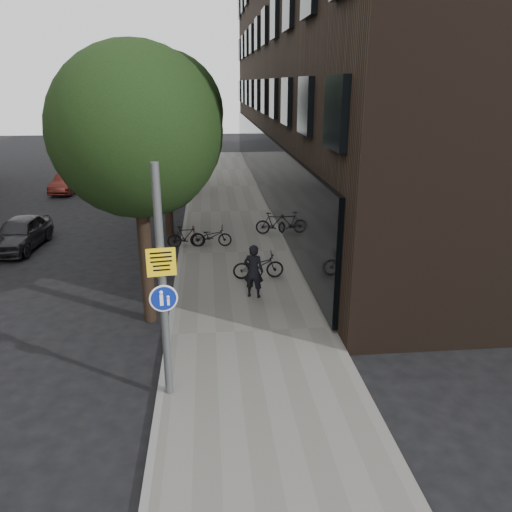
{
  "coord_description": "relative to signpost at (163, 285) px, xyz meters",
  "views": [
    {
      "loc": [
        -0.82,
        -8.68,
        6.45
      ],
      "look_at": [
        0.41,
        4.06,
        2.0
      ],
      "focal_mm": 35.0,
      "sensor_mm": 36.0,
      "label": 1
    }
  ],
  "objects": [
    {
      "name": "street_tree_near",
      "position": [
        -0.73,
        3.96,
        2.49
      ],
      "size": [
        4.4,
        4.4,
        7.5
      ],
      "color": "black",
      "rests_on": "ground"
    },
    {
      "name": "street_tree_far",
      "position": [
        -0.73,
        21.46,
        2.49
      ],
      "size": [
        5.0,
        5.0,
        7.8
      ],
      "color": "black",
      "rests_on": "ground"
    },
    {
      "name": "signpost",
      "position": [
        0.0,
        0.0,
        0.0
      ],
      "size": [
        0.57,
        0.17,
        4.95
      ],
      "rotation": [
        0.0,
        0.0,
        0.14
      ],
      "color": "#595B5E",
      "rests_on": "sidewalk"
    },
    {
      "name": "curb_edge",
      "position": [
        -0.2,
        9.31,
        -2.56
      ],
      "size": [
        0.15,
        60.0,
        0.13
      ],
      "primitive_type": "cube",
      "color": "slate",
      "rests_on": "ground"
    },
    {
      "name": "parked_bike_curb_far",
      "position": [
        0.0,
        10.11,
        -2.05
      ],
      "size": [
        1.54,
        0.59,
        0.9
      ],
      "primitive_type": "imported",
      "rotation": [
        0.0,
        0.0,
        1.68
      ],
      "color": "black",
      "rests_on": "sidewalk"
    },
    {
      "name": "street_tree_mid",
      "position": [
        -0.73,
        12.46,
        2.49
      ],
      "size": [
        5.0,
        5.0,
        7.8
      ],
      "color": "black",
      "rests_on": "ground"
    },
    {
      "name": "parked_car_far",
      "position": [
        -6.17,
        28.12,
        -2.07
      ],
      "size": [
        1.61,
        3.84,
        1.11
      ],
      "primitive_type": "imported",
      "rotation": [
        0.0,
        0.0,
        -0.02
      ],
      "color": "black",
      "rests_on": "ground"
    },
    {
      "name": "sidewalk",
      "position": [
        2.05,
        9.31,
        -2.56
      ],
      "size": [
        4.5,
        60.0,
        0.12
      ],
      "primitive_type": "cube",
      "color": "slate",
      "rests_on": "ground"
    },
    {
      "name": "parked_bike_facade_far",
      "position": [
        3.8,
        11.61,
        -2.01
      ],
      "size": [
        1.68,
        0.69,
        0.98
      ],
      "primitive_type": "imported",
      "rotation": [
        0.0,
        0.0,
        1.43
      ],
      "color": "black",
      "rests_on": "sidewalk"
    },
    {
      "name": "parked_bike_facade_near",
      "position": [
        2.58,
        6.46,
        -2.05
      ],
      "size": [
        1.76,
        0.67,
        0.91
      ],
      "primitive_type": "imported",
      "rotation": [
        0.0,
        0.0,
        1.61
      ],
      "color": "black",
      "rests_on": "sidewalk"
    },
    {
      "name": "ground",
      "position": [
        1.8,
        -0.69,
        -2.62
      ],
      "size": [
        120.0,
        120.0,
        0.0
      ],
      "primitive_type": "plane",
      "color": "black",
      "rests_on": "ground"
    },
    {
      "name": "parked_bike_curb_near",
      "position": [
        1.04,
        10.16,
        -2.08
      ],
      "size": [
        1.66,
        0.67,
        0.85
      ],
      "primitive_type": "imported",
      "rotation": [
        0.0,
        0.0,
        1.5
      ],
      "color": "black",
      "rests_on": "sidewalk"
    },
    {
      "name": "pedestrian",
      "position": [
        2.28,
        4.92,
        -1.65
      ],
      "size": [
        0.72,
        0.59,
        1.7
      ],
      "primitive_type": "imported",
      "rotation": [
        0.0,
        0.0,
        2.8
      ],
      "color": "black",
      "rests_on": "sidewalk"
    },
    {
      "name": "parked_car_mid",
      "position": [
        -7.69,
        22.28,
        -2.03
      ],
      "size": [
        1.66,
        3.73,
        1.19
      ],
      "primitive_type": "imported",
      "rotation": [
        0.0,
        0.0,
        -0.11
      ],
      "color": "maroon",
      "rests_on": "ground"
    },
    {
      "name": "building_right_dark_brick",
      "position": [
        10.3,
        21.31,
        6.38
      ],
      "size": [
        12.0,
        40.0,
        18.0
      ],
      "primitive_type": "cube",
      "color": "black",
      "rests_on": "ground"
    },
    {
      "name": "parked_car_near",
      "position": [
        -6.73,
        10.98,
        -1.96
      ],
      "size": [
        1.83,
        3.97,
        1.32
      ],
      "primitive_type": "imported",
      "rotation": [
        0.0,
        0.0,
        -0.07
      ],
      "color": "black",
      "rests_on": "ground"
    }
  ]
}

